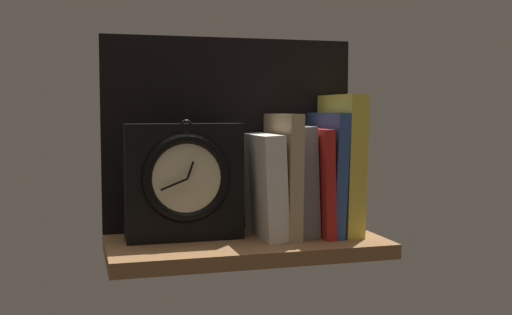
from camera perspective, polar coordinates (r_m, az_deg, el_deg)
name	(u,v)px	position (r cm, az deg, el deg)	size (l,w,h in cm)	color
ground_plane	(246,246)	(111.79, -0.96, -8.05)	(48.36, 23.70, 2.50)	brown
back_panel	(230,134)	(120.17, -2.37, 2.17)	(48.36, 1.20, 36.41)	black
book_white_catcher	(264,185)	(113.25, 0.78, -2.53)	(3.75, 15.65, 18.41)	silver
book_tan_shortstories	(282,175)	(114.07, 2.41, -1.56)	(2.44, 16.33, 22.05)	tan
book_gray_chess	(299,180)	(115.23, 3.92, -2.07)	(3.35, 12.10, 19.79)	gray
book_red_requiem	(313,181)	(116.26, 5.25, -2.12)	(1.81, 16.91, 19.38)	red
book_blue_modern	(325,173)	(116.96, 6.30, -1.39)	(2.15, 16.28, 22.22)	#2D4C8E
book_yellow_seinlanguage	(340,164)	(117.99, 7.68, -0.55)	(3.35, 16.23, 25.54)	gold
framed_clock	(184,181)	(109.90, -6.54, -2.15)	(20.41, 7.32, 21.12)	black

